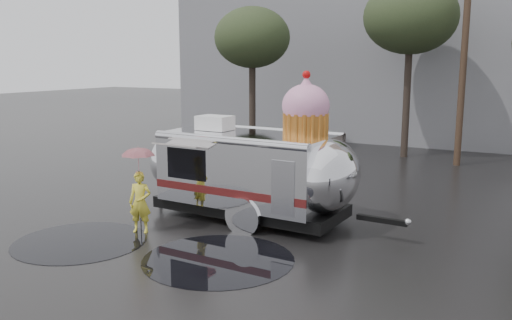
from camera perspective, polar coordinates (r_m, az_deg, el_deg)
The scene contains 10 objects.
ground at distance 12.58m, azimuth -1.13°, elevation -10.23°, with size 120.00×120.00×0.00m, color black.
puddles at distance 13.67m, azimuth -9.37°, elevation -8.64°, with size 7.05×9.32×0.01m.
grey_building at distance 35.67m, azimuth 12.85°, elevation 13.50°, with size 22.00×12.00×13.00m, color slate.
utility_pole at distance 24.45m, azimuth 21.04°, elevation 10.18°, with size 1.60×0.28×9.00m.
tree_left at distance 26.56m, azimuth -0.40°, elevation 12.70°, with size 3.64×3.64×6.95m.
tree_mid at distance 25.96m, azimuth 15.97°, elevation 14.25°, with size 4.20×4.20×8.03m.
barricade_row at distance 23.51m, azimuth -0.87°, elevation 0.85°, with size 4.30×0.80×1.00m.
airstream_trailer at distance 15.15m, azimuth -0.35°, elevation -0.76°, with size 7.94×3.09×4.27m.
person_left at distance 14.44m, azimuth -12.10°, elevation -4.37°, with size 0.58×0.39×1.62m, color yellow.
umbrella_pink at distance 14.20m, azimuth -12.27°, elevation -0.05°, with size 1.08×1.08×2.28m.
Camera 1 is at (5.84, -10.22, 4.44)m, focal length 38.00 mm.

